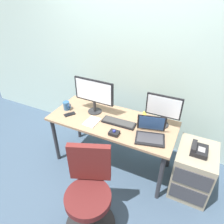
{
  "coord_description": "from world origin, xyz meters",
  "views": [
    {
      "loc": [
        0.88,
        -1.83,
        2.17
      ],
      "look_at": [
        0.0,
        0.0,
        0.85
      ],
      "focal_mm": 32.44,
      "sensor_mm": 36.0,
      "label": 1
    }
  ],
  "objects": [
    {
      "name": "trackball_mouse",
      "position": [
        0.14,
        -0.24,
        0.75
      ],
      "size": [
        0.11,
        0.09,
        0.07
      ],
      "color": "black",
      "rests_on": "desk"
    },
    {
      "name": "monitor_main",
      "position": [
        -0.29,
        0.08,
        1.0
      ],
      "size": [
        0.53,
        0.18,
        0.45
      ],
      "color": "#262628",
      "rests_on": "desk"
    },
    {
      "name": "desk_phone",
      "position": [
        1.03,
        0.01,
        0.65
      ],
      "size": [
        0.17,
        0.2,
        0.09
      ],
      "color": "black",
      "rests_on": "file_cabinet"
    },
    {
      "name": "laptop",
      "position": [
        0.51,
        -0.1,
        0.78
      ],
      "size": [
        0.37,
        0.34,
        0.24
      ],
      "color": "black",
      "rests_on": "desk"
    },
    {
      "name": "coffee_mug",
      "position": [
        -0.65,
        -0.03,
        0.78
      ],
      "size": [
        0.09,
        0.08,
        0.11
      ],
      "color": "#2D5785",
      "rests_on": "desk"
    },
    {
      "name": "banana",
      "position": [
        0.34,
        0.25,
        0.75
      ],
      "size": [
        0.12,
        0.19,
        0.04
      ],
      "primitive_type": "ellipsoid",
      "rotation": [
        0.0,
        0.0,
        2.02
      ],
      "color": "yellow",
      "rests_on": "desk"
    },
    {
      "name": "file_cabinet",
      "position": [
        1.03,
        0.03,
        0.31
      ],
      "size": [
        0.42,
        0.53,
        0.61
      ],
      "color": "gray",
      "rests_on": "ground"
    },
    {
      "name": "paper_notepad",
      "position": [
        -0.2,
        -0.14,
        0.73
      ],
      "size": [
        0.15,
        0.21,
        0.01
      ],
      "primitive_type": "cube",
      "rotation": [
        0.0,
        0.0,
        -0.02
      ],
      "color": "white",
      "rests_on": "desk"
    },
    {
      "name": "cell_phone",
      "position": [
        -0.54,
        -0.12,
        0.73
      ],
      "size": [
        0.14,
        0.16,
        0.01
      ],
      "primitive_type": "cube",
      "rotation": [
        0.0,
        0.0,
        -0.59
      ],
      "color": "black",
      "rests_on": "desk"
    },
    {
      "name": "keyboard",
      "position": [
        0.1,
        -0.02,
        0.74
      ],
      "size": [
        0.41,
        0.14,
        0.03
      ],
      "color": "black",
      "rests_on": "desk"
    },
    {
      "name": "desk",
      "position": [
        0.0,
        0.0,
        0.65
      ],
      "size": [
        1.57,
        0.67,
        0.73
      ],
      "color": "#947458",
      "rests_on": "ground"
    },
    {
      "name": "office_chair",
      "position": [
        0.16,
        -0.85,
        0.43
      ],
      "size": [
        0.53,
        0.55,
        0.94
      ],
      "color": "black",
      "rests_on": "ground"
    },
    {
      "name": "ground_plane",
      "position": [
        0.0,
        0.0,
        0.0
      ],
      "size": [
        8.0,
        8.0,
        0.0
      ],
      "primitive_type": "plane",
      "color": "#394C62"
    },
    {
      "name": "back_wall",
      "position": [
        0.0,
        0.68,
        1.4
      ],
      "size": [
        6.0,
        0.1,
        2.8
      ],
      "primitive_type": "cube",
      "color": "#AFCAC2",
      "rests_on": "ground"
    },
    {
      "name": "monitor_side",
      "position": [
        0.57,
        0.17,
        0.95
      ],
      "size": [
        0.4,
        0.18,
        0.39
      ],
      "color": "#262628",
      "rests_on": "desk"
    }
  ]
}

